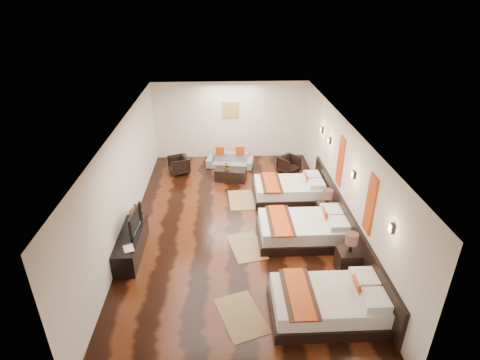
{
  "coord_description": "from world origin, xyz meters",
  "views": [
    {
      "loc": [
        -0.26,
        -8.61,
        5.7
      ],
      "look_at": [
        0.15,
        0.54,
        1.1
      ],
      "focal_mm": 28.76,
      "sensor_mm": 36.0,
      "label": 1
    }
  ],
  "objects_px": {
    "bed_far": "(290,190)",
    "nightstand_b": "(326,210)",
    "armchair_left": "(179,165)",
    "nightstand_a": "(349,258)",
    "book": "(124,250)",
    "bed_mid": "(304,229)",
    "tv_console": "(131,244)",
    "tv": "(132,221)",
    "bed_near": "(329,303)",
    "coffee_table": "(231,175)",
    "table_plant": "(227,166)",
    "figurine": "(136,210)",
    "armchair_right": "(289,164)",
    "sofa": "(230,161)"
  },
  "relations": [
    {
      "from": "bed_mid",
      "to": "book",
      "type": "bearing_deg",
      "value": -166.39
    },
    {
      "from": "bed_far",
      "to": "armchair_left",
      "type": "height_order",
      "value": "bed_far"
    },
    {
      "from": "nightstand_b",
      "to": "nightstand_a",
      "type": "bearing_deg",
      "value": -90.0
    },
    {
      "from": "bed_near",
      "to": "armchair_left",
      "type": "bearing_deg",
      "value": 118.12
    },
    {
      "from": "nightstand_b",
      "to": "tv",
      "type": "distance_m",
      "value": 5.03
    },
    {
      "from": "bed_far",
      "to": "tv",
      "type": "height_order",
      "value": "tv"
    },
    {
      "from": "bed_mid",
      "to": "figurine",
      "type": "bearing_deg",
      "value": 174.62
    },
    {
      "from": "bed_near",
      "to": "coffee_table",
      "type": "distance_m",
      "value": 6.18
    },
    {
      "from": "tv_console",
      "to": "coffee_table",
      "type": "relative_size",
      "value": 1.8
    },
    {
      "from": "bed_mid",
      "to": "book",
      "type": "relative_size",
      "value": 7.87
    },
    {
      "from": "tv",
      "to": "coffee_table",
      "type": "height_order",
      "value": "tv"
    },
    {
      "from": "tv",
      "to": "book",
      "type": "bearing_deg",
      "value": -179.9
    },
    {
      "from": "book",
      "to": "armchair_right",
      "type": "height_order",
      "value": "book"
    },
    {
      "from": "bed_mid",
      "to": "figurine",
      "type": "relative_size",
      "value": 6.45
    },
    {
      "from": "book",
      "to": "armchair_right",
      "type": "relative_size",
      "value": 0.45
    },
    {
      "from": "bed_far",
      "to": "nightstand_b",
      "type": "bearing_deg",
      "value": -60.65
    },
    {
      "from": "figurine",
      "to": "armchair_left",
      "type": "distance_m",
      "value": 3.75
    },
    {
      "from": "bed_far",
      "to": "table_plant",
      "type": "bearing_deg",
      "value": 146.57
    },
    {
      "from": "figurine",
      "to": "coffee_table",
      "type": "xyz_separation_m",
      "value": [
        2.45,
        3.02,
        -0.52
      ]
    },
    {
      "from": "bed_far",
      "to": "nightstand_a",
      "type": "xyz_separation_m",
      "value": [
        0.75,
        -3.38,
        0.07
      ]
    },
    {
      "from": "bed_mid",
      "to": "nightstand_a",
      "type": "distance_m",
      "value": 1.46
    },
    {
      "from": "book",
      "to": "tv_console",
      "type": "bearing_deg",
      "value": 90.0
    },
    {
      "from": "bed_near",
      "to": "bed_far",
      "type": "relative_size",
      "value": 1.04
    },
    {
      "from": "tv_console",
      "to": "nightstand_a",
      "type": "bearing_deg",
      "value": -9.84
    },
    {
      "from": "sofa",
      "to": "armchair_left",
      "type": "relative_size",
      "value": 2.48
    },
    {
      "from": "tv",
      "to": "armchair_left",
      "type": "xyz_separation_m",
      "value": [
        0.64,
        4.3,
        -0.53
      ]
    },
    {
      "from": "bed_mid",
      "to": "armchair_right",
      "type": "relative_size",
      "value": 3.58
    },
    {
      "from": "bed_far",
      "to": "tv",
      "type": "xyz_separation_m",
      "value": [
        -4.15,
        -2.37,
        0.54
      ]
    },
    {
      "from": "nightstand_a",
      "to": "armchair_right",
      "type": "xyz_separation_m",
      "value": [
        -0.49,
        5.2,
        -0.06
      ]
    },
    {
      "from": "nightstand_b",
      "to": "tv",
      "type": "relative_size",
      "value": 1.03
    },
    {
      "from": "armchair_left",
      "to": "coffee_table",
      "type": "bearing_deg",
      "value": 48.89
    },
    {
      "from": "tv",
      "to": "sofa",
      "type": "relative_size",
      "value": 0.59
    },
    {
      "from": "bed_far",
      "to": "sofa",
      "type": "height_order",
      "value": "bed_far"
    },
    {
      "from": "nightstand_a",
      "to": "figurine",
      "type": "bearing_deg",
      "value": 161.51
    },
    {
      "from": "tv_console",
      "to": "armchair_left",
      "type": "height_order",
      "value": "armchair_left"
    },
    {
      "from": "nightstand_b",
      "to": "armchair_left",
      "type": "relative_size",
      "value": 1.49
    },
    {
      "from": "tv",
      "to": "sofa",
      "type": "bearing_deg",
      "value": -23.13
    },
    {
      "from": "nightstand_a",
      "to": "tv",
      "type": "height_order",
      "value": "tv"
    },
    {
      "from": "nightstand_a",
      "to": "book",
      "type": "xyz_separation_m",
      "value": [
        -4.95,
        0.24,
        0.21
      ]
    },
    {
      "from": "tv",
      "to": "coffee_table",
      "type": "bearing_deg",
      "value": -29.37
    },
    {
      "from": "bed_mid",
      "to": "tv",
      "type": "height_order",
      "value": "tv"
    },
    {
      "from": "figurine",
      "to": "table_plant",
      "type": "bearing_deg",
      "value": 51.7
    },
    {
      "from": "nightstand_b",
      "to": "table_plant",
      "type": "distance_m",
      "value": 3.66
    },
    {
      "from": "table_plant",
      "to": "nightstand_b",
      "type": "bearing_deg",
      "value": -44.45
    },
    {
      "from": "tv",
      "to": "book",
      "type": "distance_m",
      "value": 0.81
    },
    {
      "from": "bed_mid",
      "to": "tv",
      "type": "relative_size",
      "value": 2.39
    },
    {
      "from": "nightstand_a",
      "to": "book",
      "type": "bearing_deg",
      "value": 177.2
    },
    {
      "from": "coffee_table",
      "to": "bed_mid",
      "type": "bearing_deg",
      "value": -62.81
    },
    {
      "from": "bed_far",
      "to": "coffee_table",
      "type": "height_order",
      "value": "bed_far"
    },
    {
      "from": "bed_far",
      "to": "armchair_left",
      "type": "relative_size",
      "value": 3.27
    }
  ]
}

